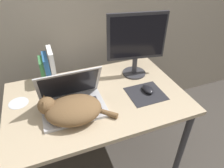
{
  "coord_description": "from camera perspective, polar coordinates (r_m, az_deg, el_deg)",
  "views": [
    {
      "loc": [
        -0.27,
        -0.61,
        1.55
      ],
      "look_at": [
        0.09,
        0.33,
        0.82
      ],
      "focal_mm": 32.0,
      "sensor_mm": 36.0,
      "label": 1
    }
  ],
  "objects": [
    {
      "name": "computer_mouse",
      "position": [
        1.36,
        10.19,
        -1.42
      ],
      "size": [
        0.06,
        0.1,
        0.03
      ],
      "color": "black",
      "rests_on": "mousepad"
    },
    {
      "name": "book_row",
      "position": [
        1.46,
        -17.73,
        4.32
      ],
      "size": [
        0.1,
        0.16,
        0.24
      ],
      "color": "#387A42",
      "rests_on": "desk"
    },
    {
      "name": "cat",
      "position": [
        1.14,
        -11.58,
        -7.04
      ],
      "size": [
        0.42,
        0.28,
        0.14
      ],
      "color": "brown",
      "rests_on": "desk"
    },
    {
      "name": "desk",
      "position": [
        1.36,
        -4.22,
        -6.17
      ],
      "size": [
        1.14,
        0.74,
        0.72
      ],
      "color": "tan",
      "rests_on": "ground_plane"
    },
    {
      "name": "mousepad",
      "position": [
        1.34,
        9.6,
        -2.72
      ],
      "size": [
        0.23,
        0.22,
        0.0
      ],
      "color": "#232328",
      "rests_on": "desk"
    },
    {
      "name": "external_monitor",
      "position": [
        1.42,
        6.99,
        11.84
      ],
      "size": [
        0.41,
        0.17,
        0.46
      ],
      "color": "#333338",
      "rests_on": "desk"
    },
    {
      "name": "cd_disc",
      "position": [
        1.38,
        -25.13,
        -4.93
      ],
      "size": [
        0.12,
        0.12,
        0.0
      ],
      "color": "silver",
      "rests_on": "desk"
    },
    {
      "name": "laptop",
      "position": [
        1.22,
        -11.17,
        -4.82
      ],
      "size": [
        0.37,
        0.27,
        0.26
      ],
      "color": "#B7B7BC",
      "rests_on": "desk"
    }
  ]
}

